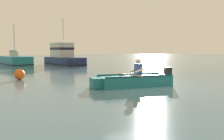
# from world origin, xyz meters

# --- Properties ---
(ground_plane) EXTENTS (120.00, 120.00, 0.00)m
(ground_plane) POSITION_xyz_m (0.00, 0.00, 0.00)
(ground_plane) COLOR slate
(rowboat_with_person) EXTENTS (3.70, 2.12, 1.19)m
(rowboat_with_person) POSITION_xyz_m (-0.40, -0.00, 0.25)
(rowboat_with_person) COLOR #1E727A
(rowboat_with_person) RESTS_ON ground
(moored_boat_teal) EXTENTS (2.36, 4.76, 3.98)m
(moored_boat_teal) POSITION_xyz_m (-1.42, 17.11, 0.44)
(moored_boat_teal) COLOR #1E727A
(moored_boat_teal) RESTS_ON ground
(moored_boat_navy) EXTENTS (2.36, 5.58, 4.64)m
(moored_boat_navy) POSITION_xyz_m (2.85, 15.32, 0.82)
(moored_boat_navy) COLOR #19234C
(moored_boat_navy) RESTS_ON ground
(mooring_buoy) EXTENTS (0.55, 0.55, 0.55)m
(mooring_buoy) POSITION_xyz_m (-3.87, 5.08, 0.28)
(mooring_buoy) COLOR #E55919
(mooring_buoy) RESTS_ON ground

